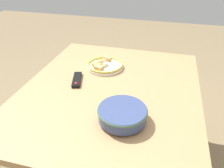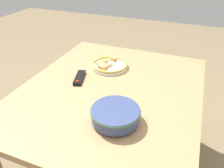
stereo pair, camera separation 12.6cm
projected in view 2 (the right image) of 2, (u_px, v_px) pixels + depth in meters
name	position (u px, v px, depth m)	size (l,w,h in m)	color
ground_plane	(111.00, 165.00, 1.67)	(8.00, 8.00, 0.00)	#7F6B4C
dining_table	(111.00, 98.00, 1.34)	(1.22, 1.03, 0.70)	tan
noodle_bowl	(115.00, 114.00, 1.02)	(0.24, 0.24, 0.07)	#384775
food_plate	(109.00, 65.00, 1.51)	(0.25, 0.25, 0.05)	silver
tv_remote	(80.00, 78.00, 1.38)	(0.18, 0.10, 0.02)	black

